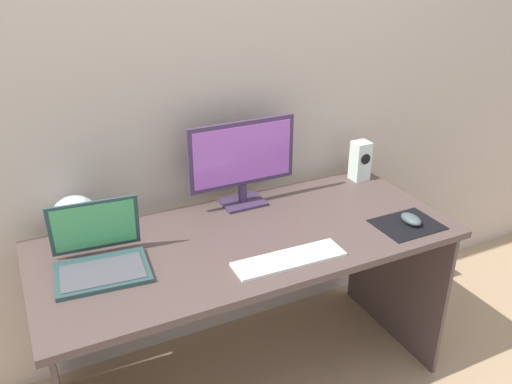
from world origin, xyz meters
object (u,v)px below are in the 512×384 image
Objects in this scene: monitor at (242,160)px; mouse at (411,219)px; speaker_right at (360,161)px; keyboard_external at (289,259)px; laptop at (100,256)px; fishbowl at (76,220)px.

mouse is at bearing -41.12° from monitor.
keyboard_external is at bearing -143.76° from speaker_right.
monitor reaches higher than speaker_right.
monitor is at bearing 179.34° from speaker_right.
laptop is 0.65m from keyboard_external.
laptop is 0.82× the size of keyboard_external.
laptop is 0.23m from fishbowl.
monitor reaches higher than keyboard_external.
keyboard_external is (-0.04, -0.47, -0.20)m from monitor.
laptop is 1.19m from mouse.
keyboard_external is (0.64, -0.47, -0.08)m from fishbowl.
mouse is at bearing -10.88° from laptop.
monitor is 0.61m from speaker_right.
monitor is 0.72m from mouse.
fishbowl reaches higher than mouse.
laptop reaches higher than keyboard_external.
fishbowl is at bearing 99.38° from laptop.
speaker_right is at bearing 10.27° from laptop.
laptop is (-1.24, -0.22, -0.05)m from speaker_right.
monitor reaches higher than laptop.
mouse is (1.16, -0.22, -0.03)m from laptop.
fishbowl is at bearing 145.64° from keyboard_external.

